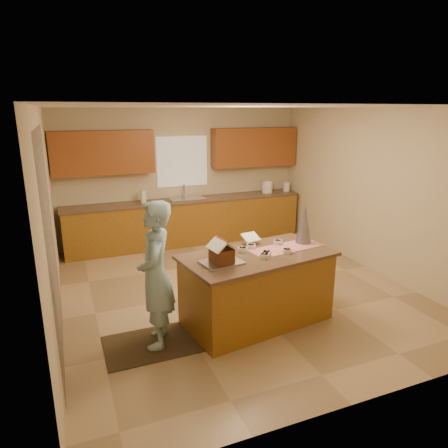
% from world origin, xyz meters
% --- Properties ---
extents(floor, '(5.50, 5.50, 0.00)m').
position_xyz_m(floor, '(0.00, 0.00, 0.00)').
color(floor, tan).
rests_on(floor, ground).
extents(ceiling, '(5.50, 5.50, 0.00)m').
position_xyz_m(ceiling, '(0.00, 0.00, 2.70)').
color(ceiling, silver).
rests_on(ceiling, floor).
extents(wall_back, '(5.50, 5.50, 0.00)m').
position_xyz_m(wall_back, '(0.00, 2.75, 1.35)').
color(wall_back, beige).
rests_on(wall_back, floor).
extents(wall_front, '(5.50, 5.50, 0.00)m').
position_xyz_m(wall_front, '(0.00, -2.75, 1.35)').
color(wall_front, beige).
rests_on(wall_front, floor).
extents(wall_left, '(5.50, 5.50, 0.00)m').
position_xyz_m(wall_left, '(-2.50, 0.00, 1.35)').
color(wall_left, beige).
rests_on(wall_left, floor).
extents(wall_right, '(5.50, 5.50, 0.00)m').
position_xyz_m(wall_right, '(2.50, 0.00, 1.35)').
color(wall_right, beige).
rests_on(wall_right, floor).
extents(stone_accent, '(0.00, 2.50, 2.50)m').
position_xyz_m(stone_accent, '(-2.48, -0.80, 1.25)').
color(stone_accent, gray).
rests_on(stone_accent, wall_left).
extents(window_curtain, '(1.05, 0.03, 1.00)m').
position_xyz_m(window_curtain, '(0.00, 2.72, 1.65)').
color(window_curtain, white).
rests_on(window_curtain, wall_back).
extents(back_counter_base, '(4.80, 0.60, 0.88)m').
position_xyz_m(back_counter_base, '(0.00, 2.45, 0.44)').
color(back_counter_base, '#99661F').
rests_on(back_counter_base, floor).
extents(back_counter_top, '(4.85, 0.63, 0.04)m').
position_xyz_m(back_counter_top, '(0.00, 2.45, 0.90)').
color(back_counter_top, brown).
rests_on(back_counter_top, back_counter_base).
extents(upper_cabinet_left, '(1.85, 0.35, 0.80)m').
position_xyz_m(upper_cabinet_left, '(-1.55, 2.57, 1.90)').
color(upper_cabinet_left, brown).
rests_on(upper_cabinet_left, wall_back).
extents(upper_cabinet_right, '(1.85, 0.35, 0.80)m').
position_xyz_m(upper_cabinet_right, '(1.55, 2.57, 1.90)').
color(upper_cabinet_right, brown).
rests_on(upper_cabinet_right, wall_back).
extents(sink, '(0.70, 0.45, 0.12)m').
position_xyz_m(sink, '(0.00, 2.45, 0.89)').
color(sink, silver).
rests_on(sink, back_counter_top).
extents(faucet, '(0.03, 0.03, 0.28)m').
position_xyz_m(faucet, '(0.00, 2.63, 1.06)').
color(faucet, silver).
rests_on(faucet, back_counter_top).
extents(island_base, '(1.93, 1.17, 0.89)m').
position_xyz_m(island_base, '(-0.13, -0.99, 0.44)').
color(island_base, '#99661F').
rests_on(island_base, floor).
extents(island_top, '(2.02, 1.26, 0.04)m').
position_xyz_m(island_top, '(-0.13, -0.99, 0.91)').
color(island_top, brown).
rests_on(island_top, island_base).
extents(table_runner, '(1.05, 0.51, 0.01)m').
position_xyz_m(table_runner, '(0.32, -0.93, 0.93)').
color(table_runner, red).
rests_on(table_runner, island_top).
extents(baking_tray, '(0.51, 0.41, 0.03)m').
position_xyz_m(baking_tray, '(-0.67, -1.13, 0.94)').
color(baking_tray, silver).
rests_on(baking_tray, island_top).
extents(cookbook, '(0.24, 0.20, 0.09)m').
position_xyz_m(cookbook, '(-0.04, -0.59, 1.02)').
color(cookbook, white).
rests_on(cookbook, island_top).
extents(tinsel_tree, '(0.25, 0.25, 0.55)m').
position_xyz_m(tinsel_tree, '(0.64, -0.83, 1.20)').
color(tinsel_tree, '#A9A9B5').
rests_on(tinsel_tree, island_top).
extents(rug, '(1.16, 0.76, 0.01)m').
position_xyz_m(rug, '(-1.48, -1.04, 0.01)').
color(rug, black).
rests_on(rug, floor).
extents(boy, '(0.58, 0.72, 1.71)m').
position_xyz_m(boy, '(-1.43, -1.04, 0.87)').
color(boy, '#95C1D3').
rests_on(boy, rug).
extents(canister_a, '(0.16, 0.16, 0.22)m').
position_xyz_m(canister_a, '(1.79, 2.45, 1.03)').
color(canister_a, white).
rests_on(canister_a, back_counter_top).
extents(canister_b, '(0.18, 0.18, 0.27)m').
position_xyz_m(canister_b, '(1.85, 2.45, 1.05)').
color(canister_b, white).
rests_on(canister_b, back_counter_top).
extents(canister_c, '(0.14, 0.14, 0.20)m').
position_xyz_m(canister_c, '(2.30, 2.45, 1.02)').
color(canister_c, white).
rests_on(canister_c, back_counter_top).
extents(paper_towel, '(0.11, 0.11, 0.25)m').
position_xyz_m(paper_towel, '(-0.88, 2.45, 1.04)').
color(paper_towel, white).
rests_on(paper_towel, back_counter_top).
extents(gingerbread_house, '(0.31, 0.32, 0.28)m').
position_xyz_m(gingerbread_house, '(-0.67, -1.13, 1.06)').
color(gingerbread_house, '#5E2518').
rests_on(gingerbread_house, baking_tray).
extents(candy_bowls, '(0.68, 0.53, 0.06)m').
position_xyz_m(candy_bowls, '(-0.00, -0.95, 0.95)').
color(candy_bowls, orange).
rests_on(candy_bowls, island_top).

